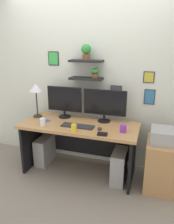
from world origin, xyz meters
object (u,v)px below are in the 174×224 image
(desk, at_px, (80,136))
(keyboard, at_px, (78,126))
(drawer_cabinet, at_px, (163,165))
(coffee_mug, at_px, (123,129))
(scissors_tray, at_px, (102,134))
(printer, at_px, (167,136))
(computer_mouse, at_px, (100,129))
(pen_cup, at_px, (74,128))
(computer_tower_left, at_px, (45,150))
(monitor_left, at_px, (64,101))
(water_cup, at_px, (43,122))
(cell_phone, at_px, (45,121))
(desk_lamp, at_px, (36,90))
(computer_tower_right, at_px, (119,166))
(monitor_right, at_px, (105,104))

(desk, distance_m, keyboard, 0.27)
(drawer_cabinet, bearing_deg, coffee_mug, -170.35)
(scissors_tray, distance_m, printer, 0.79)
(drawer_cabinet, bearing_deg, computer_mouse, -172.42)
(pen_cup, bearing_deg, computer_tower_left, 150.44)
(monitor_left, relative_size, printer, 1.40)
(water_cup, bearing_deg, pen_cup, -6.23)
(monitor_left, height_order, water_cup, monitor_left)
(cell_phone, bearing_deg, monitor_left, 76.46)
(keyboard, bearing_deg, cell_phone, 175.65)
(drawer_cabinet, xyz_separation_m, computer_tower_left, (-1.76, 0.10, -0.11))
(desk_lamp, relative_size, coffee_mug, 5.56)
(desk_lamp, bearing_deg, drawer_cabinet, -3.45)
(cell_phone, bearing_deg, drawer_cabinet, 22.12)
(scissors_tray, distance_m, water_cup, 0.83)
(coffee_mug, distance_m, computer_tower_right, 0.58)
(keyboard, height_order, desk_lamp, desk_lamp)
(computer_mouse, height_order, cell_phone, computer_mouse)
(monitor_left, bearing_deg, pen_cup, -55.72)
(monitor_left, distance_m, water_cup, 0.50)
(keyboard, bearing_deg, monitor_right, 47.93)
(drawer_cabinet, distance_m, printer, 0.41)
(cell_phone, height_order, water_cup, water_cup)
(monitor_left, height_order, computer_tower_left, monitor_left)
(scissors_tray, bearing_deg, drawer_cabinet, 18.92)
(computer_mouse, height_order, water_cup, water_cup)
(cell_phone, distance_m, water_cup, 0.18)
(computer_mouse, bearing_deg, desk, 152.05)
(desk, relative_size, desk_lamp, 3.25)
(printer, xyz_separation_m, computer_tower_left, (-1.76, 0.10, -0.52))
(monitor_left, relative_size, computer_tower_right, 1.20)
(monitor_left, xyz_separation_m, cell_phone, (-0.19, -0.28, -0.25))
(coffee_mug, height_order, computer_tower_left, coffee_mug)
(cell_phone, relative_size, drawer_cabinet, 0.22)
(monitor_left, relative_size, scissors_tray, 4.43)
(printer, bearing_deg, desk, 176.87)
(pen_cup, bearing_deg, coffee_mug, 16.80)
(water_cup, relative_size, computer_tower_left, 0.26)
(monitor_left, xyz_separation_m, water_cup, (-0.13, -0.44, -0.20))
(monitor_left, distance_m, drawer_cabinet, 1.62)
(keyboard, distance_m, printer, 1.13)
(monitor_left, bearing_deg, computer_tower_left, -157.56)
(scissors_tray, xyz_separation_m, printer, (0.75, 0.26, -0.03))
(computer_mouse, bearing_deg, cell_phone, 176.14)
(coffee_mug, relative_size, drawer_cabinet, 0.14)
(desk_lamp, xyz_separation_m, computer_tower_left, (0.09, -0.01, -0.95))
(monitor_left, height_order, computer_tower_right, monitor_left)
(computer_mouse, bearing_deg, coffee_mug, 3.91)
(coffee_mug, relative_size, computer_tower_left, 0.22)
(keyboard, height_order, drawer_cabinet, keyboard)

